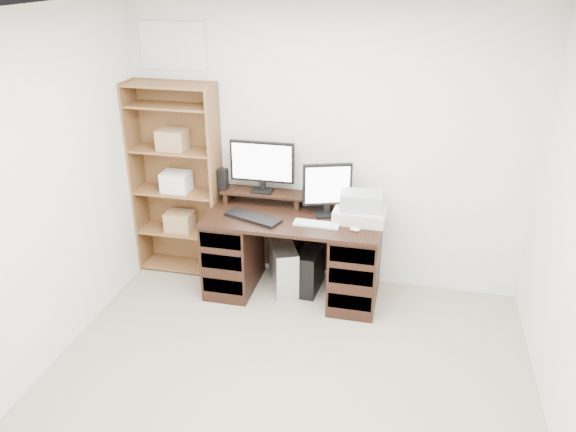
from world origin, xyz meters
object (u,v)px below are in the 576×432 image
(desk, at_px, (293,254))
(monitor_wide, at_px, (262,164))
(monitor_small, at_px, (327,187))
(tower_silver, at_px, (283,267))
(printer, at_px, (360,214))
(bookshelf, at_px, (177,179))
(tower_black, at_px, (310,270))

(desk, height_order, monitor_wide, monitor_wide)
(monitor_small, xyz_separation_m, tower_silver, (-0.36, -0.08, -0.78))
(desk, relative_size, monitor_small, 3.28)
(desk, relative_size, printer, 3.51)
(monitor_small, bearing_deg, bookshelf, 157.08)
(tower_silver, bearing_deg, desk, -38.68)
(monitor_wide, bearing_deg, tower_black, -18.15)
(monitor_small, height_order, tower_silver, monitor_small)
(tower_silver, bearing_deg, monitor_small, -10.71)
(desk, height_order, tower_black, desk)
(printer, relative_size, bookshelf, 0.24)
(tower_silver, distance_m, tower_black, 0.24)
(desk, bearing_deg, monitor_wide, 146.09)
(printer, height_order, bookshelf, bookshelf)
(monitor_wide, bearing_deg, printer, -11.50)
(monitor_small, distance_m, printer, 0.36)
(desk, distance_m, tower_silver, 0.20)
(monitor_small, relative_size, printer, 1.07)
(monitor_small, bearing_deg, printer, -29.95)
(desk, bearing_deg, printer, 5.31)
(monitor_small, distance_m, tower_black, 0.81)
(desk, height_order, printer, printer)
(monitor_wide, relative_size, printer, 1.34)
(monitor_wide, xyz_separation_m, tower_black, (0.47, -0.15, -0.92))
(desk, relative_size, tower_black, 3.63)
(monitor_wide, distance_m, bookshelf, 0.84)
(tower_silver, bearing_deg, bookshelf, 146.00)
(desk, height_order, bookshelf, bookshelf)
(bookshelf, bearing_deg, monitor_small, -4.15)
(tower_silver, xyz_separation_m, tower_black, (0.24, 0.05, -0.02))
(monitor_wide, relative_size, bookshelf, 0.32)
(monitor_small, height_order, printer, monitor_small)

